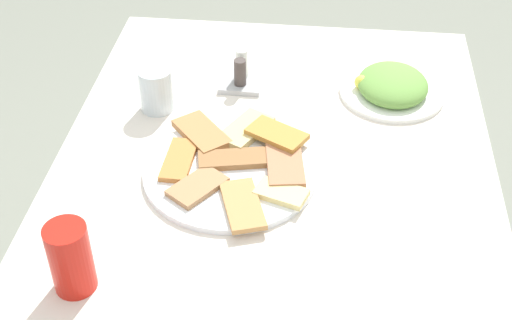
% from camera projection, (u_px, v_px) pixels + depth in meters
% --- Properties ---
extents(dining_table, '(1.14, 0.83, 0.75)m').
position_uv_depth(dining_table, '(272.00, 205.00, 1.39)').
color(dining_table, silver).
rests_on(dining_table, ground_plane).
extents(pide_platter, '(0.35, 0.32, 0.04)m').
position_uv_depth(pide_platter, '(234.00, 166.00, 1.34)').
color(pide_platter, white).
rests_on(pide_platter, dining_table).
extents(salad_plate_greens, '(0.22, 0.22, 0.05)m').
position_uv_depth(salad_plate_greens, '(392.00, 86.00, 1.53)').
color(salad_plate_greens, white).
rests_on(salad_plate_greens, dining_table).
extents(soda_can, '(0.09, 0.09, 0.12)m').
position_uv_depth(soda_can, '(71.00, 258.00, 1.09)').
color(soda_can, red).
rests_on(soda_can, dining_table).
extents(drinking_glass, '(0.07, 0.07, 0.09)m').
position_uv_depth(drinking_glass, '(156.00, 90.00, 1.47)').
color(drinking_glass, silver).
rests_on(drinking_glass, dining_table).
extents(paper_napkin, '(0.16, 0.16, 0.00)m').
position_uv_depth(paper_napkin, '(444.00, 290.00, 1.12)').
color(paper_napkin, white).
rests_on(paper_napkin, dining_table).
extents(fork, '(0.17, 0.04, 0.00)m').
position_uv_depth(fork, '(433.00, 287.00, 1.11)').
color(fork, silver).
rests_on(fork, paper_napkin).
extents(spoon, '(0.16, 0.05, 0.00)m').
position_uv_depth(spoon, '(457.00, 289.00, 1.11)').
color(spoon, silver).
rests_on(spoon, paper_napkin).
extents(condiment_caddy, '(0.09, 0.09, 0.08)m').
position_uv_depth(condiment_caddy, '(241.00, 76.00, 1.56)').
color(condiment_caddy, '#B2B2B7').
rests_on(condiment_caddy, dining_table).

